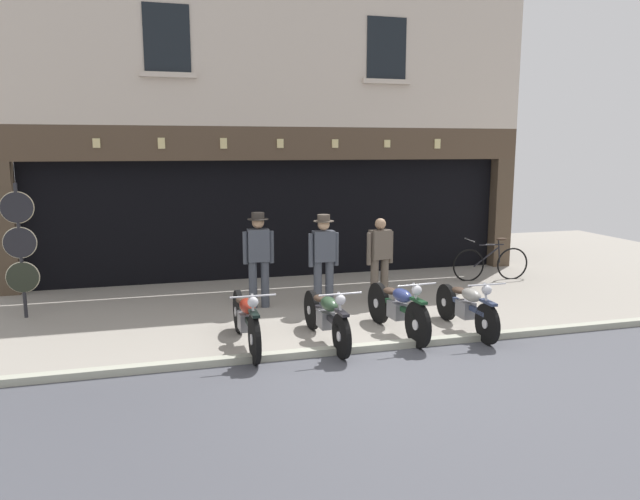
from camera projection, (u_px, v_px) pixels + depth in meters
name	position (u px, v px, depth m)	size (l,w,h in m)	color
ground	(381.00, 382.00, 7.51)	(23.38, 22.00, 0.18)	gray
shop_facade	(264.00, 191.00, 14.76)	(11.68, 4.42, 6.84)	black
motorcycle_left	(246.00, 318.00, 8.66)	(0.62, 2.11, 0.94)	black
motorcycle_center_left	(326.00, 316.00, 8.84)	(0.62, 2.05, 0.91)	black
motorcycle_center	(398.00, 307.00, 9.24)	(0.62, 1.99, 0.93)	black
motorcycle_center_right	(467.00, 306.00, 9.40)	(0.62, 1.92, 0.91)	black
salesman_left	(259.00, 254.00, 10.74)	(0.56, 0.37, 1.73)	#3D424C
shopkeeper_center	(324.00, 256.00, 10.72)	(0.56, 0.36, 1.70)	#3D424C
salesman_right	(380.00, 256.00, 11.14)	(0.55, 0.29, 1.58)	brown
tyre_sign_pole	(20.00, 244.00, 10.03)	(0.54, 0.06, 2.29)	#232328
advert_board_near	(376.00, 197.00, 13.89)	(0.69, 0.03, 1.03)	silver
leaning_bicycle	(491.00, 263.00, 13.09)	(1.73, 0.50, 0.95)	black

